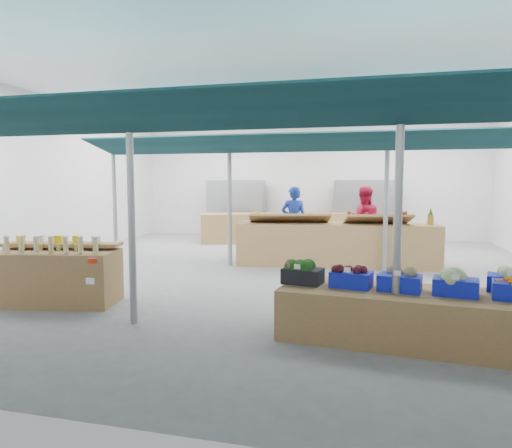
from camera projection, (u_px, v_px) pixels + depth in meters
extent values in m
plane|color=slate|center=(267.00, 272.00, 10.01)|extent=(13.00, 13.00, 0.00)
plane|color=silver|center=(267.00, 76.00, 9.62)|extent=(13.00, 13.00, 0.00)
plane|color=silver|center=(308.00, 178.00, 16.09)|extent=(12.00, 0.00, 12.00)
plane|color=silver|center=(31.00, 177.00, 11.28)|extent=(0.00, 13.00, 13.00)
cylinder|color=gray|center=(115.00, 201.00, 11.33)|extent=(0.10, 0.10, 3.00)
cylinder|color=gray|center=(131.00, 216.00, 6.25)|extent=(0.10, 0.10, 3.00)
cylinder|color=gray|center=(230.00, 202.00, 10.60)|extent=(0.10, 0.10, 3.00)
cylinder|color=gray|center=(398.00, 222.00, 5.40)|extent=(0.10, 0.10, 3.00)
cylinder|color=gray|center=(386.00, 204.00, 9.75)|extent=(0.10, 0.10, 3.00)
cylinder|color=gray|center=(255.00, 112.00, 5.70)|extent=(10.00, 0.06, 0.06)
cylinder|color=gray|center=(305.00, 142.00, 10.05)|extent=(10.00, 0.06, 0.06)
cube|color=#0A282D|center=(240.00, 109.00, 5.08)|extent=(9.50, 1.28, 0.30)
cube|color=#0A282D|center=(266.00, 124.00, 6.34)|extent=(9.50, 1.28, 0.30)
cube|color=#0A282D|center=(301.00, 143.00, 9.43)|extent=(9.50, 1.28, 0.30)
cube|color=#0A282D|center=(309.00, 147.00, 10.68)|extent=(9.50, 1.28, 0.30)
cube|color=#B23F33|center=(236.00, 209.00, 16.32)|extent=(2.00, 0.50, 2.00)
cube|color=#B23F33|center=(365.00, 211.00, 15.22)|extent=(2.00, 0.50, 2.00)
cube|color=brown|center=(56.00, 277.00, 7.37)|extent=(2.06, 1.21, 0.86)
cube|color=#997247|center=(63.00, 244.00, 7.59)|extent=(1.97, 0.74, 0.06)
cube|color=brown|center=(414.00, 317.00, 5.59)|extent=(3.35, 1.40, 0.63)
cube|color=brown|center=(336.00, 244.00, 10.82)|extent=(4.73, 1.58, 0.99)
cube|color=brown|center=(280.00, 227.00, 15.05)|extent=(5.26, 2.82, 0.94)
cube|color=#101CB1|center=(393.00, 297.00, 6.67)|extent=(0.50, 0.35, 0.59)
imported|color=navy|center=(294.00, 221.00, 12.13)|extent=(0.72, 0.51, 1.86)
imported|color=#BA163C|center=(363.00, 223.00, 11.69)|extent=(0.97, 0.79, 1.86)
cube|color=black|center=(303.00, 276.00, 6.02)|extent=(0.56, 0.44, 0.20)
cube|color=white|center=(297.00, 267.00, 5.81)|extent=(0.08, 0.03, 0.06)
cube|color=#101CB1|center=(351.00, 279.00, 5.81)|extent=(0.56, 0.44, 0.20)
cube|color=white|center=(347.00, 270.00, 5.60)|extent=(0.08, 0.03, 0.06)
cube|color=#101CB1|center=(400.00, 283.00, 5.61)|extent=(0.56, 0.44, 0.20)
cube|color=white|center=(397.00, 273.00, 5.40)|extent=(0.08, 0.03, 0.06)
cube|color=#101CB1|center=(456.00, 287.00, 5.40)|extent=(0.56, 0.44, 0.20)
cube|color=white|center=(456.00, 277.00, 5.18)|extent=(0.08, 0.03, 0.06)
sphere|color=brown|center=(291.00, 266.00, 5.95)|extent=(0.09, 0.09, 0.09)
sphere|color=brown|center=(287.00, 263.00, 5.94)|extent=(0.06, 0.06, 0.06)
cylinder|color=red|center=(93.00, 261.00, 5.07)|extent=(0.12, 0.12, 0.05)
cube|color=white|center=(90.00, 281.00, 5.03)|extent=(0.10, 0.01, 0.07)
cube|color=#997247|center=(290.00, 218.00, 10.81)|extent=(2.00, 1.06, 0.26)
cube|color=#997247|center=(378.00, 219.00, 10.52)|extent=(1.61, 0.98, 0.26)
cylinder|color=#8C6019|center=(430.00, 220.00, 10.35)|extent=(0.14, 0.14, 0.22)
cone|color=#26661E|center=(431.00, 212.00, 10.34)|extent=(0.12, 0.12, 0.18)
cube|color=#101CB1|center=(510.00, 284.00, 5.57)|extent=(0.57, 0.46, 0.20)
cube|color=white|center=(511.00, 274.00, 5.36)|extent=(0.08, 0.03, 0.06)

